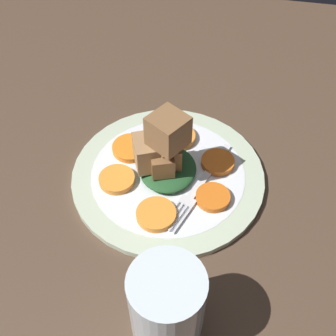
% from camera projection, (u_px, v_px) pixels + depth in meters
% --- Properties ---
extents(table_slab, '(1.20, 1.20, 0.02)m').
position_uv_depth(table_slab, '(168.00, 181.00, 0.65)').
color(table_slab, '#4C3828').
rests_on(table_slab, ground).
extents(plate, '(0.29, 0.29, 0.01)m').
position_uv_depth(plate, '(168.00, 175.00, 0.64)').
color(plate, beige).
rests_on(plate, table_slab).
extents(carrot_slice_0, '(0.06, 0.06, 0.01)m').
position_uv_depth(carrot_slice_0, '(131.00, 148.00, 0.66)').
color(carrot_slice_0, orange).
rests_on(carrot_slice_0, plate).
extents(carrot_slice_1, '(0.05, 0.05, 0.01)m').
position_uv_depth(carrot_slice_1, '(117.00, 179.00, 0.62)').
color(carrot_slice_1, orange).
rests_on(carrot_slice_1, plate).
extents(carrot_slice_2, '(0.06, 0.06, 0.01)m').
position_uv_depth(carrot_slice_2, '(156.00, 214.00, 0.58)').
color(carrot_slice_2, orange).
rests_on(carrot_slice_2, plate).
extents(carrot_slice_3, '(0.05, 0.05, 0.01)m').
position_uv_depth(carrot_slice_3, '(213.00, 197.00, 0.60)').
color(carrot_slice_3, orange).
rests_on(carrot_slice_3, plate).
extents(carrot_slice_4, '(0.05, 0.05, 0.01)m').
position_uv_depth(carrot_slice_4, '(218.00, 162.00, 0.64)').
color(carrot_slice_4, orange).
rests_on(carrot_slice_4, plate).
extents(carrot_slice_5, '(0.06, 0.06, 0.01)m').
position_uv_depth(carrot_slice_5, '(180.00, 137.00, 0.68)').
color(carrot_slice_5, orange).
rests_on(carrot_slice_5, plate).
extents(center_pile, '(0.09, 0.10, 0.11)m').
position_uv_depth(center_pile, '(163.00, 152.00, 0.60)').
color(center_pile, '#235128').
rests_on(center_pile, plate).
extents(fork, '(0.18, 0.08, 0.00)m').
position_uv_depth(fork, '(198.00, 186.00, 0.61)').
color(fork, silver).
rests_on(fork, plate).
extents(water_glass, '(0.08, 0.08, 0.11)m').
position_uv_depth(water_glass, '(167.00, 304.00, 0.45)').
color(water_glass, silver).
rests_on(water_glass, table_slab).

